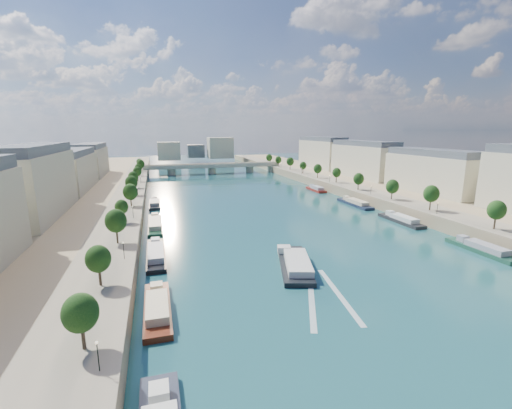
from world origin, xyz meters
TOP-DOWN VIEW (x-y plane):
  - ground at (0.00, 100.00)m, footprint 700.00×700.00m
  - quay_left at (-72.00, 100.00)m, footprint 44.00×520.00m
  - quay_right at (72.00, 100.00)m, footprint 44.00×520.00m
  - pave_left at (-57.00, 100.00)m, footprint 14.00×520.00m
  - pave_right at (57.00, 100.00)m, footprint 14.00×520.00m
  - trees_left at (-55.00, 102.00)m, footprint 4.80×268.80m
  - trees_right at (55.00, 110.00)m, footprint 4.80×268.80m
  - lamps_left at (-52.50, 90.00)m, footprint 0.36×200.36m
  - lamps_right at (52.50, 105.00)m, footprint 0.36×200.36m
  - buildings_left at (-85.00, 112.00)m, footprint 16.00×226.00m
  - buildings_right at (85.00, 112.00)m, footprint 16.00×226.00m
  - skyline at (3.19, 319.52)m, footprint 79.00×42.00m
  - bridge at (0.00, 225.46)m, footprint 112.00×12.00m
  - tour_barge at (-10.99, 25.44)m, footprint 14.12×26.35m
  - wake at (-10.99, 8.78)m, footprint 14.85×25.84m
  - moored_barges_left at (-45.50, 45.26)m, footprint 5.00×153.50m
  - moored_barges_right at (45.50, 50.56)m, footprint 5.00×164.40m

SIDE VIEW (x-z plane):
  - ground at x=0.00m, z-range 0.00..0.00m
  - wake at x=-10.99m, z-range 0.00..0.04m
  - moored_barges_right at x=45.50m, z-range -0.96..2.64m
  - moored_barges_left at x=-45.50m, z-range -0.96..2.64m
  - tour_barge at x=-10.99m, z-range -0.89..2.72m
  - quay_left at x=-72.00m, z-range 0.00..5.00m
  - quay_right at x=72.00m, z-range 0.00..5.00m
  - pave_left at x=-57.00m, z-range 5.00..5.10m
  - pave_right at x=57.00m, z-range 5.00..5.10m
  - bridge at x=0.00m, z-range 1.01..9.16m
  - lamps_left at x=-52.50m, z-range 5.64..9.92m
  - lamps_right at x=52.50m, z-range 5.64..9.92m
  - trees_left at x=-55.00m, z-range 6.35..14.61m
  - trees_right at x=55.00m, z-range 6.35..14.61m
  - skyline at x=3.19m, z-range 3.66..25.66m
  - buildings_left at x=-85.00m, z-range 4.85..28.05m
  - buildings_right at x=85.00m, z-range 4.85..28.05m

